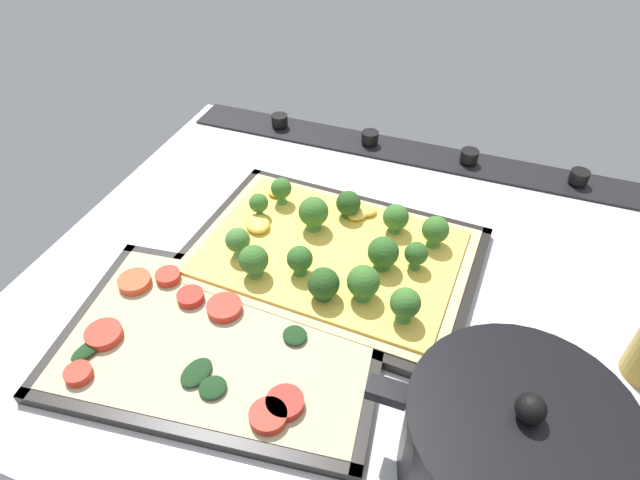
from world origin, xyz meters
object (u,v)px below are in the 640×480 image
broccoli_pizza (334,250)px  baking_tray_back (223,344)px  veggie_pizza_back (216,340)px  cooking_pot (512,448)px  baking_tray_front (331,259)px

broccoli_pizza → baking_tray_back: (7.09, 16.53, -1.86)cm
baking_tray_back → veggie_pizza_back: bearing=25.2°
veggie_pizza_back → cooking_pot: size_ratio=1.36×
broccoli_pizza → baking_tray_back: bearing=66.8°
veggie_pizza_back → baking_tray_back: bearing=-154.8°
broccoli_pizza → veggie_pizza_back: 18.48cm
baking_tray_back → cooking_pot: cooking_pot is taller
veggie_pizza_back → cooking_pot: (-30.62, 3.84, 3.90)cm
baking_tray_front → broccoli_pizza: (-0.37, 0.14, 1.87)cm
baking_tray_front → baking_tray_back: (6.72, 16.67, 0.01)cm
baking_tray_back → broccoli_pizza: bearing=-113.2°
broccoli_pizza → baking_tray_back: 18.08cm
broccoli_pizza → veggie_pizza_back: (7.64, 16.79, -1.13)cm
cooking_pot → baking_tray_front: bearing=-41.7°
baking_tray_front → veggie_pizza_back: (7.27, 16.93, 0.74)cm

